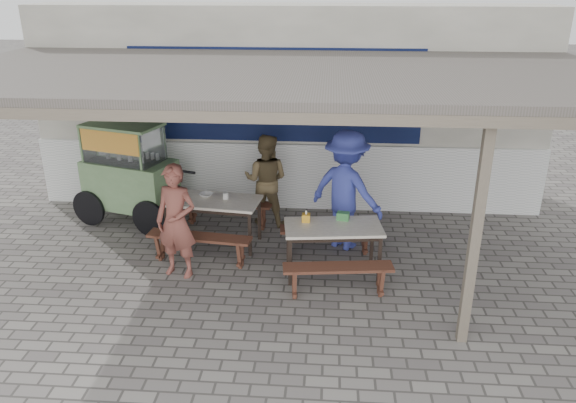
% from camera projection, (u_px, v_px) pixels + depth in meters
% --- Properties ---
extents(ground, '(60.00, 60.00, 0.00)m').
position_uv_depth(ground, '(270.00, 291.00, 7.57)').
color(ground, slate).
rests_on(ground, ground).
extents(back_wall, '(9.00, 1.28, 3.50)m').
position_uv_depth(back_wall, '(289.00, 107.00, 10.23)').
color(back_wall, silver).
rests_on(back_wall, ground).
extents(warung_roof, '(9.00, 4.21, 2.81)m').
position_uv_depth(warung_roof, '(276.00, 77.00, 7.38)').
color(warung_roof, '#524A46').
rests_on(warung_roof, ground).
extents(table_left, '(1.51, 0.87, 0.75)m').
position_uv_depth(table_left, '(213.00, 204.00, 8.67)').
color(table_left, silver).
rests_on(table_left, ground).
extents(bench_left_street, '(1.56, 0.46, 0.45)m').
position_uv_depth(bench_left_street, '(200.00, 242.00, 8.18)').
color(bench_left_street, brown).
rests_on(bench_left_street, ground).
extents(bench_left_wall, '(1.56, 0.46, 0.45)m').
position_uv_depth(bench_left_wall, '(227.00, 208.00, 9.41)').
color(bench_left_wall, brown).
rests_on(bench_left_wall, ground).
extents(table_right, '(1.41, 0.83, 0.75)m').
position_uv_depth(table_right, '(333.00, 231.00, 7.77)').
color(table_right, silver).
rests_on(table_right, ground).
extents(bench_right_street, '(1.46, 0.45, 0.45)m').
position_uv_depth(bench_right_street, '(338.00, 274.00, 7.33)').
color(bench_right_street, brown).
rests_on(bench_right_street, ground).
extents(bench_right_wall, '(1.46, 0.45, 0.45)m').
position_uv_depth(bench_right_wall, '(328.00, 234.00, 8.45)').
color(bench_right_wall, brown).
rests_on(bench_right_wall, ground).
extents(vendor_cart, '(2.21, 1.27, 1.72)m').
position_uv_depth(vendor_cart, '(128.00, 170.00, 9.37)').
color(vendor_cart, '#6F9563').
rests_on(vendor_cart, ground).
extents(patron_street_side, '(0.67, 0.52, 1.63)m').
position_uv_depth(patron_street_side, '(176.00, 222.00, 7.71)').
color(patron_street_side, brown).
rests_on(patron_street_side, ground).
extents(patron_wall_side, '(0.84, 0.70, 1.56)m').
position_uv_depth(patron_wall_side, '(266.00, 180.00, 9.37)').
color(patron_wall_side, brown).
rests_on(patron_wall_side, ground).
extents(patron_right_table, '(1.39, 1.23, 1.86)m').
position_uv_depth(patron_right_table, '(346.00, 190.00, 8.50)').
color(patron_right_table, '#3A44AA').
rests_on(patron_right_table, ground).
extents(tissue_box, '(0.11, 0.11, 0.11)m').
position_uv_depth(tissue_box, '(306.00, 218.00, 7.85)').
color(tissue_box, gold).
rests_on(tissue_box, table_right).
extents(donation_box, '(0.19, 0.14, 0.11)m').
position_uv_depth(donation_box, '(343.00, 216.00, 7.91)').
color(donation_box, '#387F40').
rests_on(donation_box, table_right).
extents(condiment_jar, '(0.09, 0.09, 0.10)m').
position_uv_depth(condiment_jar, '(226.00, 196.00, 8.65)').
color(condiment_jar, silver).
rests_on(condiment_jar, table_left).
extents(condiment_bowl, '(0.27, 0.27, 0.05)m').
position_uv_depth(condiment_bowl, '(206.00, 195.00, 8.76)').
color(condiment_bowl, white).
rests_on(condiment_bowl, table_left).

